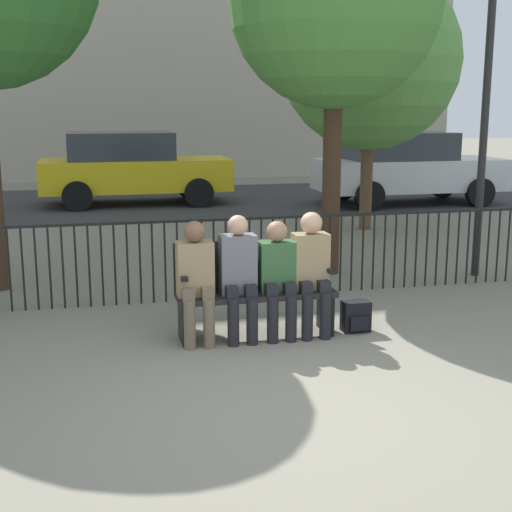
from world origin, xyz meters
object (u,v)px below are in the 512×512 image
at_px(backpack, 356,317).
at_px(parked_car_2, 132,167).
at_px(parked_car_1, 406,167).
at_px(tree_2, 370,60).
at_px(seated_person_0, 196,276).
at_px(tree_1, 335,2).
at_px(lamp_post, 487,80).
at_px(seated_person_1, 239,272).
at_px(seated_person_2, 278,273).
at_px(park_bench, 254,286).
at_px(seated_person_3, 312,267).

distance_m(backpack, parked_car_2, 10.12).
bearing_deg(parked_car_1, tree_2, -125.75).
bearing_deg(parked_car_2, seated_person_0, -90.09).
relative_size(tree_1, tree_2, 1.06).
bearing_deg(seated_person_0, lamp_post, 25.21).
relative_size(seated_person_1, parked_car_2, 0.29).
relative_size(seated_person_1, backpack, 3.90).
height_order(seated_person_2, parked_car_2, parked_car_2).
height_order(seated_person_1, tree_1, tree_1).
bearing_deg(seated_person_1, tree_1, 54.35).
distance_m(park_bench, seated_person_3, 0.59).
height_order(seated_person_1, backpack, seated_person_1).
xyz_separation_m(seated_person_0, parked_car_1, (6.08, 8.61, 0.19)).
bearing_deg(seated_person_2, seated_person_0, 179.86).
height_order(seated_person_0, parked_car_1, parked_car_1).
distance_m(tree_1, lamp_post, 2.14).
bearing_deg(parked_car_1, seated_person_3, -119.92).
bearing_deg(seated_person_3, seated_person_2, -179.24).
relative_size(seated_person_3, parked_car_2, 0.29).
xyz_separation_m(tree_2, parked_car_1, (2.15, 2.99, -2.14)).
bearing_deg(seated_person_3, lamp_post, 33.23).
height_order(tree_2, lamp_post, tree_2).
relative_size(park_bench, tree_2, 0.34).
relative_size(seated_person_0, seated_person_3, 0.96).
xyz_separation_m(tree_1, tree_2, (1.76, 3.16, -0.48)).
relative_size(seated_person_0, parked_car_2, 0.28).
relative_size(seated_person_2, parked_car_1, 0.27).
height_order(seated_person_0, seated_person_2, seated_person_0).
relative_size(seated_person_1, parked_car_1, 0.29).
bearing_deg(backpack, parked_car_2, 98.97).
relative_size(park_bench, tree_1, 0.32).
bearing_deg(seated_person_1, seated_person_2, -0.65).
distance_m(backpack, tree_2, 6.72).
relative_size(park_bench, seated_person_3, 1.27).
xyz_separation_m(park_bench, tree_1, (1.58, 2.32, 2.97)).
relative_size(seated_person_1, tree_1, 0.25).
relative_size(seated_person_0, tree_2, 0.26).
xyz_separation_m(seated_person_2, tree_1, (1.38, 2.45, 2.82)).
relative_size(seated_person_0, lamp_post, 0.30).
relative_size(seated_person_3, backpack, 3.92).
xyz_separation_m(park_bench, parked_car_2, (-0.57, 9.83, 0.36)).
distance_m(seated_person_2, tree_1, 3.98).
bearing_deg(backpack, seated_person_0, 179.35).
relative_size(seated_person_1, seated_person_3, 1.00).
height_order(backpack, parked_car_1, parked_car_1).
bearing_deg(tree_2, seated_person_0, -124.96).
height_order(backpack, tree_2, tree_2).
bearing_deg(seated_person_0, tree_1, 48.54).
distance_m(seated_person_2, parked_car_1, 10.11).
relative_size(park_bench, seated_person_2, 1.35).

